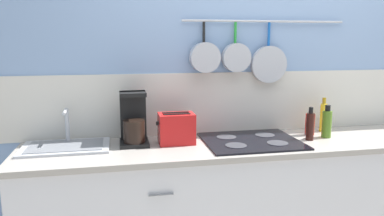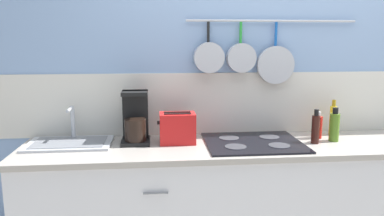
# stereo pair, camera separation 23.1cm
# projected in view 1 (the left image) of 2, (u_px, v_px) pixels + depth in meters

# --- Properties ---
(wall_back) EXTENTS (7.20, 0.16, 2.60)m
(wall_back) POSITION_uv_depth(u_px,v_px,m) (263.00, 78.00, 2.72)
(wall_back) COLOR #84A3CC
(wall_back) RESTS_ON ground_plane
(cabinet_base) EXTENTS (3.30, 0.56, 0.85)m
(cabinet_base) POSITION_uv_depth(u_px,v_px,m) (277.00, 206.00, 2.56)
(cabinet_base) COLOR silver
(cabinet_base) RESTS_ON ground_plane
(countertop) EXTENTS (3.34, 0.58, 0.03)m
(countertop) POSITION_uv_depth(u_px,v_px,m) (280.00, 143.00, 2.48)
(countertop) COLOR #A59E93
(countertop) RESTS_ON cabinet_base
(sink_basin) EXTENTS (0.53, 0.34, 0.23)m
(sink_basin) POSITION_uv_depth(u_px,v_px,m) (66.00, 145.00, 2.31)
(sink_basin) COLOR #B7BABF
(sink_basin) RESTS_ON countertop
(coffee_maker) EXTENTS (0.18, 0.20, 0.34)m
(coffee_maker) POSITION_uv_depth(u_px,v_px,m) (134.00, 123.00, 2.38)
(coffee_maker) COLOR black
(coffee_maker) RESTS_ON countertop
(toaster) EXTENTS (0.24, 0.16, 0.20)m
(toaster) POSITION_uv_depth(u_px,v_px,m) (176.00, 128.00, 2.40)
(toaster) COLOR red
(toaster) RESTS_ON countertop
(cooktop) EXTENTS (0.61, 0.52, 0.01)m
(cooktop) POSITION_uv_depth(u_px,v_px,m) (251.00, 141.00, 2.45)
(cooktop) COLOR black
(cooktop) RESTS_ON countertop
(bottle_sesame_oil) EXTENTS (0.05, 0.05, 0.22)m
(bottle_sesame_oil) POSITION_uv_depth(u_px,v_px,m) (310.00, 126.00, 2.48)
(bottle_sesame_oil) COLOR #33140F
(bottle_sesame_oil) RESTS_ON countertop
(bottle_hot_sauce) EXTENTS (0.06, 0.06, 0.18)m
(bottle_hot_sauce) POSITION_uv_depth(u_px,v_px,m) (310.00, 124.00, 2.62)
(bottle_hot_sauce) COLOR red
(bottle_hot_sauce) RESTS_ON countertop
(bottle_dish_soap) EXTENTS (0.06, 0.06, 0.22)m
(bottle_dish_soap) POSITION_uv_depth(u_px,v_px,m) (327.00, 123.00, 2.54)
(bottle_dish_soap) COLOR #4C721E
(bottle_dish_soap) RESTS_ON countertop
(bottle_cooking_wine) EXTENTS (0.05, 0.05, 0.25)m
(bottle_cooking_wine) POSITION_uv_depth(u_px,v_px,m) (323.00, 117.00, 2.71)
(bottle_cooking_wine) COLOR yellow
(bottle_cooking_wine) RESTS_ON countertop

